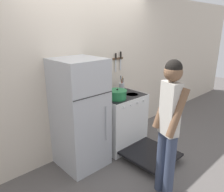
{
  "coord_description": "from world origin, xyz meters",
  "views": [
    {
      "loc": [
        -2.13,
        -2.74,
        1.99
      ],
      "look_at": [
        -0.0,
        -0.47,
        0.99
      ],
      "focal_mm": 35.0,
      "sensor_mm": 36.0,
      "label": 1
    }
  ],
  "objects": [
    {
      "name": "refrigerator",
      "position": [
        -0.49,
        -0.33,
        0.79
      ],
      "size": [
        0.64,
        0.68,
        1.59
      ],
      "color": "#B7BABF",
      "rests_on": "ground_plane"
    },
    {
      "name": "dutch_oven_pot",
      "position": [
        0.13,
        -0.45,
        0.98
      ],
      "size": [
        0.34,
        0.3,
        0.17
      ],
      "color": "#237A42",
      "rests_on": "stove_range"
    },
    {
      "name": "tea_kettle",
      "position": [
        0.14,
        -0.19,
        0.99
      ],
      "size": [
        0.19,
        0.15,
        0.23
      ],
      "color": "silver",
      "rests_on": "stove_range"
    },
    {
      "name": "wall_back",
      "position": [
        0.0,
        0.03,
        1.27
      ],
      "size": [
        10.0,
        0.06,
        2.55
      ],
      "color": "beige",
      "rests_on": "ground_plane"
    },
    {
      "name": "wall_knife_strip",
      "position": [
        0.57,
        -0.02,
        1.45
      ],
      "size": [
        0.24,
        0.03,
        0.35
      ],
      "color": "brown"
    },
    {
      "name": "person",
      "position": [
        -0.14,
        -1.55,
        0.95
      ],
      "size": [
        0.34,
        0.4,
        1.67
      ],
      "rotation": [
        0.0,
        0.0,
        1.23
      ],
      "color": "#38425B",
      "rests_on": "ground_plane"
    },
    {
      "name": "stove_range",
      "position": [
        0.3,
        -0.36,
        0.45
      ],
      "size": [
        0.77,
        1.38,
        0.91
      ],
      "color": "white",
      "rests_on": "ground_plane"
    },
    {
      "name": "utensil_jar",
      "position": [
        0.49,
        -0.19,
        0.99
      ],
      "size": [
        0.1,
        0.1,
        0.28
      ],
      "color": "#B7BABF",
      "rests_on": "stove_range"
    },
    {
      "name": "ground_plane",
      "position": [
        0.0,
        0.0,
        0.0
      ],
      "size": [
        14.0,
        14.0,
        0.0
      ],
      "primitive_type": "plane",
      "color": "#5B5654"
    }
  ]
}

